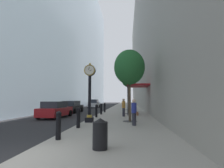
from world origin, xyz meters
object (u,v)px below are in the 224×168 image
Objects in this scene: trash_bin at (100,133)px; car_black_near at (72,107)px; bollard_sixth at (105,107)px; bollard_second at (78,117)px; car_blue_far at (94,103)px; car_red_trailing at (55,110)px; pedestrian_by_clock at (124,107)px; street_clock at (90,89)px; bollard_fourth at (96,110)px; bollard_nearest at (58,125)px; street_tree_mid_near at (129,79)px; bollard_fifth at (101,109)px; pedestrian_walking at (134,112)px; car_white_mid at (94,104)px; street_tree_near at (129,67)px; street_tree_mid_far at (128,77)px.

car_black_near is (-6.55, 16.35, 0.10)m from trash_bin.
bollard_second is at bearing -90.00° from bollard_sixth.
car_red_trailing is (0.89, -23.86, -0.04)m from car_blue_far.
trash_bin is 10.79m from pedestrian_by_clock.
street_clock reaches higher than bollard_fourth.
bollard_nearest is 14.45m from bollard_sixth.
car_red_trailing is (-7.26, -3.68, -3.41)m from street_tree_mid_near.
bollard_sixth is (0.00, 2.89, 0.00)m from bollard_fifth.
car_white_mid is (-7.41, 23.42, -0.23)m from pedestrian_walking.
pedestrian_walking is (0.26, -1.94, -3.26)m from street_tree_near.
street_tree_mid_far reaches higher than trash_bin.
pedestrian_by_clock is 0.43× the size of car_blue_far.
bollard_second is at bearing -134.71° from street_tree_near.
car_white_mid is at bearing 101.91° from trash_bin.
pedestrian_by_clock reaches higher than car_black_near.
street_tree_near reaches higher than street_tree_mid_near.
trash_bin is (1.98, -12.72, -0.08)m from bollard_fifth.
bollard_fifth is (0.00, 2.89, 0.00)m from bollard_fourth.
bollard_fifth is at bearing -111.23° from street_tree_mid_far.
bollard_second is 0.19× the size of street_tree_mid_far.
car_blue_far is 23.88m from car_red_trailing.
pedestrian_by_clock is 0.37× the size of car_black_near.
car_red_trailing is (-7.26, 3.07, -3.51)m from street_tree_near.
street_tree_near is (3.09, -5.55, 3.53)m from bollard_fifth.
trash_bin is at bearing -81.14° from bollard_fifth.
pedestrian_walking is at bearing -54.57° from car_black_near.
car_white_mid reaches higher than bollard_fourth.
street_clock is 1.09× the size of car_blue_far.
car_white_mid is at bearing 107.55° from pedestrian_walking.
bollard_fifth is 0.21× the size of street_tree_near.
bollard_fourth is at bearing -90.00° from bollard_fifth.
car_white_mid reaches higher than trash_bin.
bollard_fourth is 1.00× the size of bollard_sixth.
pedestrian_by_clock is 6.73m from car_red_trailing.
bollard_fourth is at bearing 90.00° from bollard_nearest.
pedestrian_by_clock is at bearing 98.78° from street_tree_near.
pedestrian_by_clock is (2.53, 9.61, 0.30)m from bollard_nearest.
street_tree_near is (3.09, -2.66, 3.53)m from bollard_fourth.
car_black_near is at bearing 162.34° from street_tree_mid_near.
car_black_near is (-4.57, 12.30, 0.01)m from bollard_second.
street_clock reaches higher than car_white_mid.
bollard_fifth is 8.21m from pedestrian_walking.
pedestrian_walking is (3.35, 4.07, 0.27)m from bollard_nearest.
car_black_near reaches higher than trash_bin.
bollard_nearest is at bearing -129.45° from pedestrian_walking.
street_tree_near is at bearing 12.69° from street_clock.
street_tree_mid_far reaches higher than street_tree_near.
street_tree_mid_far is (3.09, 16.62, 4.57)m from bollard_second.
car_red_trailing is at bearing -153.15° from street_tree_mid_near.
car_blue_far is at bearing 106.25° from pedestrian_walking.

